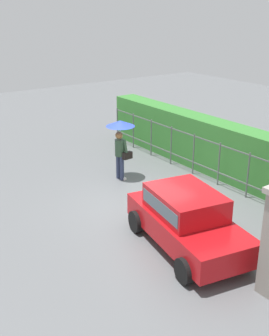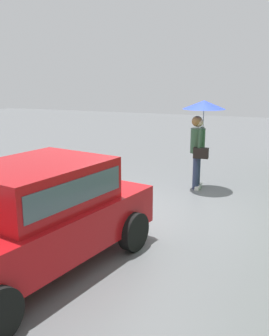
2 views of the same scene
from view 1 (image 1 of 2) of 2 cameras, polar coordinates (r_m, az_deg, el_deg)
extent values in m
plane|color=slate|center=(13.07, 0.77, -5.11)|extent=(40.00, 40.00, 0.00)
cube|color=#B71116|center=(10.80, 7.08, -7.76)|extent=(3.94, 2.29, 0.60)
cube|color=#B71116|center=(10.64, 6.80, -4.58)|extent=(2.13, 1.76, 0.60)
cube|color=#4C5B66|center=(10.63, 6.80, -4.48)|extent=(1.99, 1.76, 0.33)
cylinder|color=black|center=(10.51, 14.61, -10.97)|extent=(0.62, 0.29, 0.60)
cylinder|color=black|center=(9.66, 6.59, -13.48)|extent=(0.62, 0.29, 0.60)
cylinder|color=black|center=(12.27, 7.33, -5.56)|extent=(0.62, 0.29, 0.60)
cylinder|color=black|center=(11.54, 0.16, -7.16)|extent=(0.62, 0.29, 0.60)
cube|color=red|center=(12.42, 4.81, -2.92)|extent=(0.10, 0.21, 0.16)
cube|color=red|center=(11.96, 0.20, -3.82)|extent=(0.10, 0.21, 0.16)
cylinder|color=#2D3856|center=(15.00, -2.18, 0.20)|extent=(0.15, 0.15, 0.86)
cylinder|color=#2D3856|center=(14.85, -1.70, -0.01)|extent=(0.15, 0.15, 0.86)
cube|color=white|center=(15.17, -1.98, -1.13)|extent=(0.26, 0.10, 0.08)
cube|color=white|center=(15.03, -1.50, -1.35)|extent=(0.26, 0.10, 0.08)
cylinder|color=#2D4C33|center=(14.68, -1.97, 2.72)|extent=(0.34, 0.34, 0.58)
sphere|color=#DBAD89|center=(14.55, -1.99, 4.33)|extent=(0.22, 0.22, 0.22)
sphere|color=olive|center=(14.53, -2.09, 4.38)|extent=(0.25, 0.25, 0.25)
cylinder|color=#2D4C33|center=(14.88, -2.26, 3.09)|extent=(0.23, 0.11, 0.56)
cylinder|color=#2D4C33|center=(14.56, -1.19, 2.69)|extent=(0.23, 0.11, 0.56)
cylinder|color=#B2B2B7|center=(14.70, -1.88, 4.15)|extent=(0.02, 0.02, 0.77)
cone|color=blue|center=(14.57, -1.90, 5.98)|extent=(0.99, 0.99, 0.20)
cube|color=black|center=(14.64, -0.96, 1.68)|extent=(0.19, 0.35, 0.24)
cylinder|color=#59605B|center=(19.15, -2.30, 5.83)|extent=(0.05, 0.05, 1.50)
cylinder|color=#59605B|center=(18.16, -0.15, 5.00)|extent=(0.05, 0.05, 1.50)
cylinder|color=#59605B|center=(17.20, 2.24, 4.07)|extent=(0.05, 0.05, 1.50)
cylinder|color=#59605B|center=(16.28, 4.90, 3.02)|extent=(0.05, 0.05, 1.50)
cylinder|color=#59605B|center=(15.40, 7.87, 1.84)|extent=(0.05, 0.05, 1.50)
cylinder|color=#59605B|center=(14.57, 11.18, 0.51)|extent=(0.05, 0.05, 1.50)
cylinder|color=#59605B|center=(13.81, 14.87, -0.96)|extent=(0.05, 0.05, 1.50)
cube|color=#59605B|center=(14.77, 9.63, 3.64)|extent=(11.20, 0.03, 0.04)
cube|color=#59605B|center=(15.08, 9.41, 0.12)|extent=(11.20, 0.03, 0.04)
cube|color=#387F33|center=(15.43, 11.54, 2.43)|extent=(12.20, 0.90, 1.90)
camera|label=2|loc=(10.58, 35.40, -0.36)|focal=40.48mm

